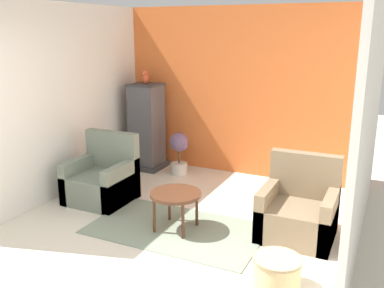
{
  "coord_description": "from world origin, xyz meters",
  "views": [
    {
      "loc": [
        2.18,
        -2.79,
        2.3
      ],
      "look_at": [
        0.0,
        1.81,
        0.93
      ],
      "focal_mm": 40.0,
      "sensor_mm": 36.0,
      "label": 1
    }
  ],
  "objects_px": {
    "coffee_table": "(176,197)",
    "potted_plant": "(179,149)",
    "birdcage": "(147,127)",
    "parrot": "(145,77)",
    "wicker_basket": "(277,272)",
    "armchair_right": "(298,212)",
    "armchair_left": "(102,180)"
  },
  "relations": [
    {
      "from": "coffee_table",
      "to": "armchair_left",
      "type": "xyz_separation_m",
      "value": [
        -1.34,
        0.38,
        -0.13
      ]
    },
    {
      "from": "coffee_table",
      "to": "potted_plant",
      "type": "xyz_separation_m",
      "value": [
        -0.89,
        1.82,
        0.0
      ]
    },
    {
      "from": "birdcage",
      "to": "potted_plant",
      "type": "bearing_deg",
      "value": -7.65
    },
    {
      "from": "armchair_right",
      "to": "potted_plant",
      "type": "relative_size",
      "value": 1.33
    },
    {
      "from": "parrot",
      "to": "armchair_left",
      "type": "bearing_deg",
      "value": -82.6
    },
    {
      "from": "armchair_right",
      "to": "wicker_basket",
      "type": "relative_size",
      "value": 2.05
    },
    {
      "from": "armchair_right",
      "to": "wicker_basket",
      "type": "distance_m",
      "value": 1.13
    },
    {
      "from": "armchair_left",
      "to": "wicker_basket",
      "type": "relative_size",
      "value": 2.05
    },
    {
      "from": "parrot",
      "to": "potted_plant",
      "type": "distance_m",
      "value": 1.3
    },
    {
      "from": "birdcage",
      "to": "coffee_table",
      "type": "bearing_deg",
      "value": -51.14
    },
    {
      "from": "coffee_table",
      "to": "parrot",
      "type": "height_order",
      "value": "parrot"
    },
    {
      "from": "coffee_table",
      "to": "armchair_left",
      "type": "bearing_deg",
      "value": 164.17
    },
    {
      "from": "coffee_table",
      "to": "armchair_left",
      "type": "relative_size",
      "value": 0.65
    },
    {
      "from": "parrot",
      "to": "potted_plant",
      "type": "bearing_deg",
      "value": -7.81
    },
    {
      "from": "coffee_table",
      "to": "wicker_basket",
      "type": "bearing_deg",
      "value": -25.7
    },
    {
      "from": "coffee_table",
      "to": "wicker_basket",
      "type": "height_order",
      "value": "coffee_table"
    },
    {
      "from": "coffee_table",
      "to": "parrot",
      "type": "relative_size",
      "value": 2.59
    },
    {
      "from": "coffee_table",
      "to": "birdcage",
      "type": "height_order",
      "value": "birdcage"
    },
    {
      "from": "parrot",
      "to": "coffee_table",
      "type": "bearing_deg",
      "value": -51.17
    },
    {
      "from": "birdcage",
      "to": "parrot",
      "type": "height_order",
      "value": "parrot"
    },
    {
      "from": "coffee_table",
      "to": "potted_plant",
      "type": "height_order",
      "value": "potted_plant"
    },
    {
      "from": "armchair_left",
      "to": "wicker_basket",
      "type": "distance_m",
      "value": 2.91
    },
    {
      "from": "armchair_right",
      "to": "wicker_basket",
      "type": "bearing_deg",
      "value": -87.58
    },
    {
      "from": "armchair_left",
      "to": "potted_plant",
      "type": "bearing_deg",
      "value": 72.62
    },
    {
      "from": "armchair_right",
      "to": "potted_plant",
      "type": "distance_m",
      "value": 2.6
    },
    {
      "from": "armchair_left",
      "to": "armchair_right",
      "type": "height_order",
      "value": "same"
    },
    {
      "from": "armchair_right",
      "to": "wicker_basket",
      "type": "height_order",
      "value": "armchair_right"
    },
    {
      "from": "parrot",
      "to": "armchair_right",
      "type": "bearing_deg",
      "value": -26.78
    },
    {
      "from": "birdcage",
      "to": "parrot",
      "type": "relative_size",
      "value": 6.2
    },
    {
      "from": "armchair_left",
      "to": "coffee_table",
      "type": "bearing_deg",
      "value": -15.83
    },
    {
      "from": "armchair_left",
      "to": "parrot",
      "type": "height_order",
      "value": "parrot"
    },
    {
      "from": "armchair_right",
      "to": "potted_plant",
      "type": "height_order",
      "value": "armchair_right"
    }
  ]
}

